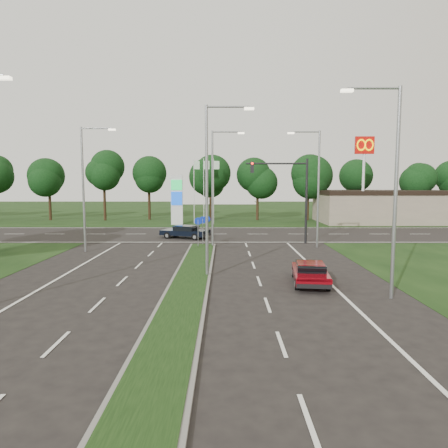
{
  "coord_description": "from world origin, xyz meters",
  "views": [
    {
      "loc": [
        1.73,
        -14.96,
        4.98
      ],
      "look_at": [
        1.7,
        12.35,
        2.2
      ],
      "focal_mm": 32.0,
      "sensor_mm": 36.0,
      "label": 1
    }
  ],
  "objects": [
    {
      "name": "median_kerb",
      "position": [
        0.0,
        4.0,
        0.06
      ],
      "size": [
        2.0,
        26.0,
        0.12
      ],
      "primitive_type": "cube",
      "color": "slate",
      "rests_on": "ground"
    },
    {
      "name": "commercial_building",
      "position": [
        22.0,
        36.0,
        2.0
      ],
      "size": [
        16.0,
        9.0,
        4.0
      ],
      "primitive_type": "cube",
      "color": "gray",
      "rests_on": "ground"
    },
    {
      "name": "navy_sedan",
      "position": [
        -1.83,
        20.93,
        0.64
      ],
      "size": [
        4.65,
        3.21,
        1.18
      ],
      "rotation": [
        0.0,
        0.0,
        1.2
      ],
      "color": "black",
      "rests_on": "ground"
    },
    {
      "name": "streetlight_right_far",
      "position": [
        8.8,
        16.0,
        5.08
      ],
      "size": [
        2.53,
        0.22,
        9.0
      ],
      "rotation": [
        0.0,
        0.0,
        3.14
      ],
      "color": "gray",
      "rests_on": "ground"
    },
    {
      "name": "streetlight_right_near",
      "position": [
        8.8,
        2.0,
        5.08
      ],
      "size": [
        2.53,
        0.22,
        9.0
      ],
      "rotation": [
        0.0,
        0.0,
        3.14
      ],
      "color": "gray",
      "rests_on": "ground"
    },
    {
      "name": "ground",
      "position": [
        0.0,
        0.0,
        0.0
      ],
      "size": [
        160.0,
        160.0,
        0.0
      ],
      "primitive_type": "plane",
      "color": "black",
      "rests_on": "ground"
    },
    {
      "name": "median_signs",
      "position": [
        0.0,
        16.4,
        1.71
      ],
      "size": [
        1.16,
        1.76,
        2.38
      ],
      "color": "gray",
      "rests_on": "ground"
    },
    {
      "name": "gas_pylon",
      "position": [
        -3.79,
        33.05,
        3.2
      ],
      "size": [
        5.8,
        1.26,
        8.0
      ],
      "color": "silver",
      "rests_on": "ground"
    },
    {
      "name": "streetlight_left_far",
      "position": [
        -8.3,
        14.0,
        5.08
      ],
      "size": [
        2.53,
        0.22,
        9.0
      ],
      "color": "gray",
      "rests_on": "ground"
    },
    {
      "name": "streetlight_median_near",
      "position": [
        1.0,
        6.0,
        5.08
      ],
      "size": [
        2.53,
        0.22,
        9.0
      ],
      "color": "gray",
      "rests_on": "ground"
    },
    {
      "name": "red_sedan",
      "position": [
        6.0,
        4.52,
        0.58
      ],
      "size": [
        2.07,
        4.1,
        1.08
      ],
      "rotation": [
        0.0,
        0.0,
        -0.12
      ],
      "color": "maroon",
      "rests_on": "ground"
    },
    {
      "name": "verge_far",
      "position": [
        0.0,
        55.0,
        0.0
      ],
      "size": [
        160.0,
        50.0,
        0.02
      ],
      "primitive_type": "cube",
      "color": "black",
      "rests_on": "ground"
    },
    {
      "name": "mcdonalds_sign",
      "position": [
        18.0,
        31.97,
        7.99
      ],
      "size": [
        2.2,
        0.47,
        10.4
      ],
      "color": "silver",
      "rests_on": "ground"
    },
    {
      "name": "streetlight_median_far",
      "position": [
        1.0,
        16.0,
        5.08
      ],
      "size": [
        2.53,
        0.22,
        9.0
      ],
      "color": "gray",
      "rests_on": "ground"
    },
    {
      "name": "traffic_signal",
      "position": [
        7.19,
        18.0,
        4.65
      ],
      "size": [
        5.1,
        0.42,
        7.0
      ],
      "color": "black",
      "rests_on": "ground"
    },
    {
      "name": "treeline_far",
      "position": [
        0.1,
        39.93,
        6.83
      ],
      "size": [
        6.0,
        6.0,
        9.9
      ],
      "color": "black",
      "rests_on": "ground"
    },
    {
      "name": "cross_road",
      "position": [
        0.0,
        24.0,
        0.0
      ],
      "size": [
        160.0,
        12.0,
        0.02
      ],
      "primitive_type": "cube",
      "color": "black",
      "rests_on": "ground"
    }
  ]
}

